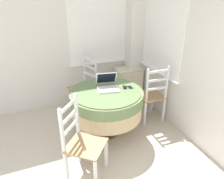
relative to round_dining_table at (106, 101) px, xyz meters
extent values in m
cube|color=silver|center=(-1.13, 1.23, 0.70)|extent=(4.52, 0.06, 2.55)
cube|color=white|center=(0.30, 1.19, 0.92)|extent=(1.10, 0.01, 1.42)
cube|color=white|center=(0.30, 1.16, 0.20)|extent=(1.18, 0.07, 0.02)
cube|color=white|center=(1.12, 0.37, 0.92)|extent=(0.01, 1.10, 1.42)
cube|color=white|center=(1.09, 0.37, 0.20)|extent=(0.07, 1.18, 0.02)
cube|color=silver|center=(0.99, 1.06, 0.70)|extent=(0.28, 0.28, 2.55)
cylinder|color=#4C3D2D|center=(0.00, 0.00, -0.56)|extent=(0.36, 0.36, 0.03)
cylinder|color=#4C3D2D|center=(0.00, 0.00, -0.19)|extent=(0.11, 0.11, 0.70)
cylinder|color=tan|center=(0.00, 0.00, -0.03)|extent=(1.06, 1.06, 0.39)
cylinder|color=#607A4C|center=(0.00, 0.00, 0.08)|extent=(1.09, 1.09, 0.16)
cylinder|color=#607A4C|center=(0.00, 0.00, 0.17)|extent=(1.03, 1.03, 0.02)
cube|color=white|center=(0.04, 0.02, 0.19)|extent=(0.35, 0.28, 0.02)
cube|color=silver|center=(0.04, 0.03, 0.20)|extent=(0.29, 0.18, 0.00)
cube|color=white|center=(0.07, 0.18, 0.30)|extent=(0.32, 0.16, 0.20)
cube|color=black|center=(0.07, 0.17, 0.30)|extent=(0.29, 0.14, 0.18)
ellipsoid|color=black|center=(0.29, -0.01, 0.20)|extent=(0.06, 0.09, 0.04)
cube|color=#2D2D33|center=(0.37, -0.03, 0.18)|extent=(0.06, 0.10, 0.01)
cube|color=black|center=(0.37, -0.03, 0.19)|extent=(0.05, 0.07, 0.00)
cube|color=#A87F51|center=(-0.14, 0.84, -0.13)|extent=(0.54, 0.53, 0.02)
cube|color=silver|center=(-0.38, 0.95, -0.36)|extent=(0.04, 0.04, 0.43)
cube|color=silver|center=(-0.26, 0.61, -0.36)|extent=(0.04, 0.04, 0.43)
cube|color=silver|center=(-0.03, 1.07, -0.36)|extent=(0.04, 0.04, 0.43)
cube|color=silver|center=(0.09, 0.74, -0.36)|extent=(0.04, 0.04, 0.43)
cube|color=silver|center=(-0.03, 1.07, 0.16)|extent=(0.04, 0.04, 0.56)
cube|color=silver|center=(0.09, 0.74, 0.16)|extent=(0.04, 0.04, 0.56)
cube|color=silver|center=(0.03, 0.91, 0.37)|extent=(0.14, 0.34, 0.04)
cube|color=silver|center=(0.03, 0.91, 0.23)|extent=(0.14, 0.34, 0.04)
cube|color=silver|center=(0.03, 0.91, 0.08)|extent=(0.14, 0.34, 0.04)
cube|color=#A87F51|center=(0.84, 0.14, -0.13)|extent=(0.42, 0.44, 0.02)
cube|color=silver|center=(1.03, 0.32, -0.36)|extent=(0.04, 0.04, 0.43)
cube|color=silver|center=(0.67, 0.34, -0.36)|extent=(0.04, 0.04, 0.43)
cube|color=silver|center=(1.01, -0.05, -0.36)|extent=(0.04, 0.04, 0.43)
cube|color=silver|center=(0.66, -0.03, -0.36)|extent=(0.04, 0.04, 0.43)
cube|color=silver|center=(1.01, -0.05, 0.16)|extent=(0.03, 0.03, 0.56)
cube|color=silver|center=(0.66, -0.03, 0.16)|extent=(0.03, 0.03, 0.56)
cube|color=silver|center=(0.84, -0.04, 0.37)|extent=(0.36, 0.04, 0.04)
cube|color=silver|center=(0.84, -0.04, 0.23)|extent=(0.36, 0.04, 0.04)
cube|color=silver|center=(0.84, -0.04, 0.08)|extent=(0.36, 0.04, 0.04)
cube|color=#A87F51|center=(-0.52, -0.68, -0.13)|extent=(0.59, 0.59, 0.02)
cube|color=silver|center=(-0.49, -0.94, -0.36)|extent=(0.05, 0.05, 0.43)
cube|color=silver|center=(-0.26, -0.67, -0.36)|extent=(0.05, 0.05, 0.43)
cube|color=silver|center=(-0.77, -0.70, -0.36)|extent=(0.05, 0.05, 0.43)
cube|color=silver|center=(-0.54, -0.43, -0.36)|extent=(0.05, 0.05, 0.43)
cube|color=silver|center=(-0.77, -0.70, 0.16)|extent=(0.05, 0.05, 0.56)
cube|color=silver|center=(-0.54, -0.43, 0.16)|extent=(0.05, 0.05, 0.56)
cube|color=silver|center=(-0.66, -0.56, 0.37)|extent=(0.25, 0.28, 0.04)
cube|color=silver|center=(-0.66, -0.56, 0.23)|extent=(0.25, 0.28, 0.04)
cube|color=silver|center=(-0.66, -0.56, 0.08)|extent=(0.25, 0.28, 0.04)
cube|color=beige|center=(0.84, 0.98, -0.26)|extent=(0.50, 0.36, 0.63)
cube|color=beige|center=(0.84, 0.98, 0.07)|extent=(0.53, 0.39, 0.02)
cube|color=beige|center=(0.84, 0.79, -0.05)|extent=(0.44, 0.01, 0.18)
sphere|color=olive|center=(0.84, 0.79, -0.05)|extent=(0.02, 0.02, 0.02)
cube|color=beige|center=(0.84, 0.79, -0.26)|extent=(0.44, 0.01, 0.18)
sphere|color=olive|center=(0.84, 0.79, -0.26)|extent=(0.02, 0.02, 0.02)
cube|color=beige|center=(0.84, 0.79, -0.47)|extent=(0.44, 0.01, 0.18)
sphere|color=olive|center=(0.84, 0.79, -0.47)|extent=(0.02, 0.02, 0.02)
camera|label=1|loc=(-0.99, -2.66, 1.59)|focal=35.00mm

